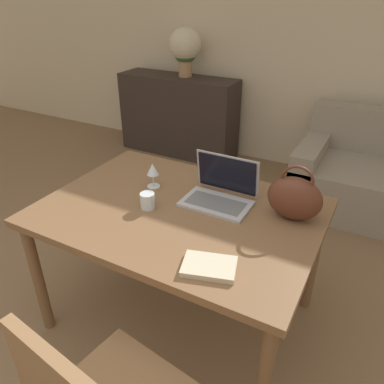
# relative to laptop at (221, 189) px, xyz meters

# --- Properties ---
(wall_back) EXTENTS (10.00, 0.06, 2.70)m
(wall_back) POSITION_rel_laptop_xyz_m (-0.27, 2.33, 0.52)
(wall_back) COLOR beige
(wall_back) RESTS_ON ground_plane
(dining_table) EXTENTS (1.42, 1.01, 0.77)m
(dining_table) POSITION_rel_laptop_xyz_m (-0.15, -0.19, -0.14)
(dining_table) COLOR brown
(dining_table) RESTS_ON ground_plane
(sideboard) EXTENTS (1.37, 0.40, 0.90)m
(sideboard) POSITION_rel_laptop_xyz_m (-1.46, 2.02, -0.38)
(sideboard) COLOR #332823
(sideboard) RESTS_ON ground_plane
(laptop) EXTENTS (0.36, 0.27, 0.24)m
(laptop) POSITION_rel_laptop_xyz_m (0.00, 0.00, 0.00)
(laptop) COLOR #ADADB2
(laptop) RESTS_ON dining_table
(drinking_glass) EXTENTS (0.08, 0.08, 0.09)m
(drinking_glass) POSITION_rel_laptop_xyz_m (-0.30, -0.26, -0.02)
(drinking_glass) COLOR silver
(drinking_glass) RESTS_ON dining_table
(wine_glass) EXTENTS (0.07, 0.07, 0.15)m
(wine_glass) POSITION_rel_laptop_xyz_m (-0.40, -0.05, 0.04)
(wine_glass) COLOR silver
(wine_glass) RESTS_ON dining_table
(handbag) EXTENTS (0.27, 0.14, 0.29)m
(handbag) POSITION_rel_laptop_xyz_m (0.39, 0.00, 0.05)
(handbag) COLOR #592D1E
(handbag) RESTS_ON dining_table
(flower_vase) EXTENTS (0.34, 0.34, 0.50)m
(flower_vase) POSITION_rel_laptop_xyz_m (-1.38, 2.05, 0.37)
(flower_vase) COLOR tan
(flower_vase) RESTS_ON sideboard
(book) EXTENTS (0.25, 0.21, 0.02)m
(book) POSITION_rel_laptop_xyz_m (0.19, -0.53, -0.05)
(book) COLOR beige
(book) RESTS_ON dining_table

